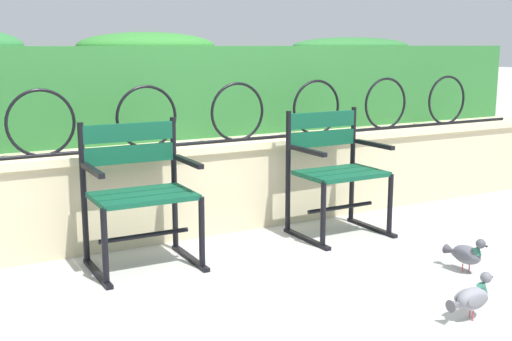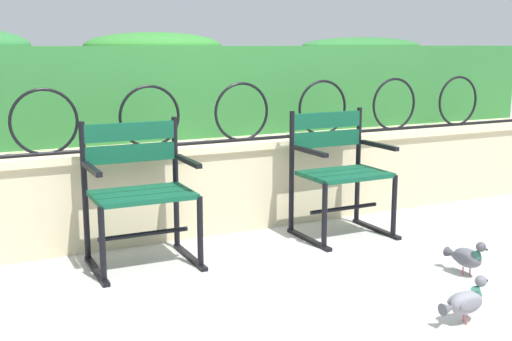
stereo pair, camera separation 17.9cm
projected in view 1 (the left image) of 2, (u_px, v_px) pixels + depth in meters
ground_plane at (263, 260)px, 4.02m from camera, size 60.00×60.00×0.00m
stone_wall at (208, 185)px, 4.63m from camera, size 6.38×0.41×0.64m
iron_arch_fence at (196, 117)px, 4.42m from camera, size 5.86×0.02×0.42m
hedge_row at (176, 85)px, 4.94m from camera, size 6.25×0.70×0.79m
park_chair_left at (139, 189)px, 3.86m from camera, size 0.63×0.53×0.87m
park_chair_right at (335, 168)px, 4.53m from camera, size 0.61×0.52×0.86m
pigeon_near_chairs at (466, 253)px, 3.79m from camera, size 0.12×0.29×0.22m
pigeon_far_side at (472, 298)px, 3.13m from camera, size 0.29×0.11×0.22m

